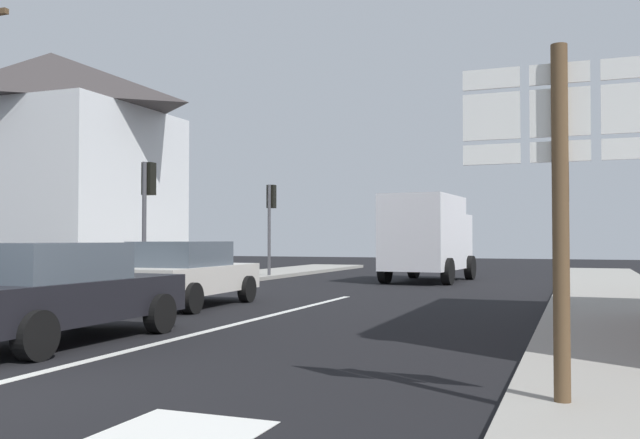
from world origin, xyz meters
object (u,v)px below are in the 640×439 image
Objects in this scene: traffic_light_near_right at (562,198)px; traffic_light_far_left at (271,209)px; route_sign_post at (560,183)px; sedan_near at (54,291)px; sedan_far at (185,273)px; traffic_light_near_left at (147,197)px; delivery_truck at (428,236)px.

traffic_light_far_left is (-10.80, 8.59, 0.29)m from traffic_light_near_right.
route_sign_post is at bearing -88.84° from traffic_light_near_right.
traffic_light_far_left is at bearing 141.51° from traffic_light_near_right.
traffic_light_near_right reaches higher than sedan_near.
sedan_far is 1.18× the size of traffic_light_far_left.
route_sign_post is at bearing -41.38° from traffic_light_near_left.
sedan_near is at bearing 165.74° from route_sign_post.
delivery_truck is at bearing 118.17° from traffic_light_near_right.
sedan_near is 0.98× the size of sedan_far.
traffic_light_far_left reaches higher than delivery_truck.
traffic_light_near_right is 13.81m from traffic_light_far_left.
sedan_near is 0.82× the size of delivery_truck.
traffic_light_near_right is (-0.19, 9.16, 0.39)m from route_sign_post.
traffic_light_near_right reaches higher than delivery_truck.
delivery_truck is 10.36m from traffic_light_near_left.
sedan_far is 11.18m from traffic_light_far_left.
delivery_truck is 1.59× the size of traffic_light_near_right.
sedan_near is at bearing -78.49° from sedan_far.
sedan_near is 5.42m from sedan_far.
traffic_light_near_right is at bearing 91.16° from route_sign_post.
traffic_light_far_left reaches higher than sedan_near.
traffic_light_near_right is (7.97, 2.05, 1.63)m from sedan_far.
route_sign_post is at bearing -14.26° from sedan_near.
sedan_far is 1.17× the size of traffic_light_near_left.
sedan_near is at bearing -133.10° from traffic_light_near_right.
sedan_far is at bearing -106.54° from delivery_truck.
traffic_light_near_right is at bearing -61.83° from delivery_truck.
traffic_light_far_left is (-2.83, 10.65, 1.92)m from sedan_far.
traffic_light_far_left is at bearing -177.60° from delivery_truck.
delivery_truck is at bearing 53.92° from traffic_light_near_left.
traffic_light_near_right is at bearing 46.90° from sedan_near.
sedan_near is 1.31× the size of route_sign_post.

